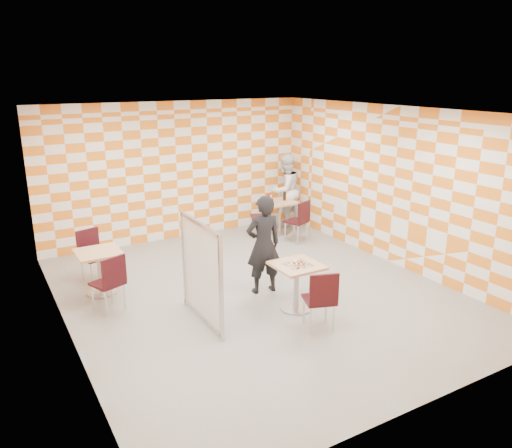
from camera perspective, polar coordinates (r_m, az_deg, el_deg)
The scene contains 15 objects.
room_shell at distance 8.45m, azimuth -1.75°, elevation 2.76°, with size 7.00×7.00×7.00m.
main_table at distance 7.78m, azimuth 4.67°, elevation -6.26°, with size 0.70×0.70×0.75m.
second_table at distance 11.47m, azimuth 2.69°, elevation 1.43°, with size 0.70×0.70×0.75m.
empty_table at distance 8.69m, azimuth -17.46°, elevation -4.49°, with size 0.70×0.70×0.75m.
chair_main_front at distance 7.15m, azimuth 7.47°, elevation -8.21°, with size 0.54×0.54×0.92m.
chair_second_front at distance 10.86m, azimuth 5.03°, elevation 0.68°, with size 0.54×0.55×0.92m.
chair_second_side at distance 11.24m, azimuth 0.97°, elevation 1.31°, with size 0.56×0.56×0.92m.
chair_empty_near at distance 7.97m, azimuth -16.28°, elevation -6.07°, with size 0.55×0.55×0.92m.
chair_empty_far at distance 9.30m, azimuth -18.27°, elevation -2.93°, with size 0.52×0.53×0.92m.
partition at distance 7.31m, azimuth -6.27°, elevation -5.48°, with size 0.08×1.38×1.55m.
man_dark at distance 8.26m, azimuth 0.85°, elevation -2.39°, with size 0.61×0.40×1.67m, color black.
man_white at distance 11.96m, azimuth 3.36°, elevation 3.87°, with size 0.85×0.66×1.75m, color white.
pizza_on_foil at distance 7.67m, azimuth 4.78°, elevation -4.53°, with size 0.40×0.40×0.04m.
sport_bottle at distance 11.37m, azimuth 1.66°, elevation 3.01°, with size 0.06×0.06×0.20m.
soda_bottle at distance 11.48m, azimuth 3.28°, elevation 3.21°, with size 0.07×0.07×0.23m.
Camera 1 is at (-3.87, -6.68, 3.56)m, focal length 35.00 mm.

